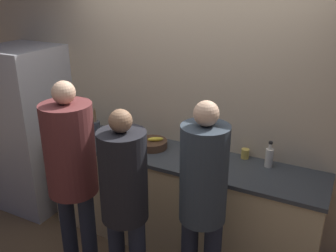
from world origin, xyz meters
TOP-DOWN VIEW (x-y plane):
  - wall_back at (0.00, 0.64)m, footprint 5.20×0.06m
  - counter at (0.00, 0.34)m, footprint 2.60×0.62m
  - refrigerator at (-1.77, 0.26)m, footprint 0.70×0.74m
  - person_left at (-0.56, -0.43)m, footprint 0.40×0.40m
  - person_center at (-0.05, -0.47)m, footprint 0.35×0.35m
  - person_right at (0.49, -0.27)m, footprint 0.34×0.34m
  - fruit_bowl at (-0.28, 0.37)m, footprint 0.28×0.28m
  - utensil_crock at (-0.97, 0.39)m, footprint 0.10×0.10m
  - bottle_clear at (0.78, 0.49)m, footprint 0.07×0.07m
  - bottle_dark at (-0.52, 0.29)m, footprint 0.05×0.05m
  - cup_yellow at (0.56, 0.55)m, footprint 0.07×0.07m

SIDE VIEW (x-z plane):
  - counter at x=0.00m, z-range 0.00..0.96m
  - refrigerator at x=-1.77m, z-range 0.00..1.80m
  - person_center at x=-0.05m, z-range 0.16..1.79m
  - fruit_bowl at x=-0.28m, z-range 0.94..1.05m
  - cup_yellow at x=0.56m, z-range 0.96..1.05m
  - person_right at x=0.49m, z-range 0.16..1.88m
  - utensil_crock at x=-0.97m, z-range 0.90..1.17m
  - bottle_clear at x=0.78m, z-range 0.94..1.16m
  - bottle_dark at x=-0.52m, z-range 0.93..1.17m
  - person_left at x=-0.56m, z-range 0.20..1.96m
  - wall_back at x=0.00m, z-range 0.00..2.60m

